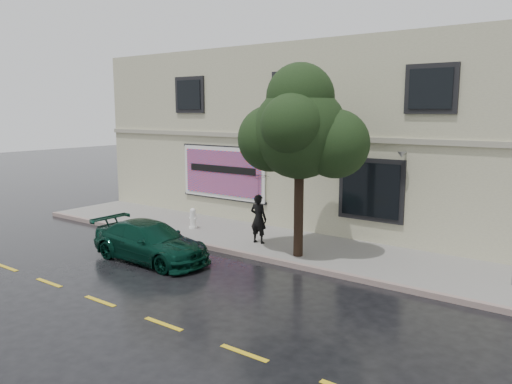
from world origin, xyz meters
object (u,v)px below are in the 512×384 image
Objects in this scene: pedestrian at (258,219)px; fire_hydrant at (193,219)px; car at (150,242)px; street_tree at (300,133)px.

pedestrian is 3.25m from fire_hydrant.
pedestrian reaches higher than car.
street_tree is at bearing -1.79° from fire_hydrant.
fire_hydrant is (-3.21, 0.21, -0.45)m from pedestrian.
car is 5.61m from street_tree.
street_tree reaches higher than fire_hydrant.
fire_hydrant is (-5.07, 0.70, -3.38)m from street_tree.
car reaches higher than fire_hydrant.
car is 3.66m from pedestrian.
pedestrian is 2.11× the size of fire_hydrant.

